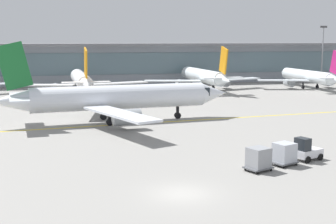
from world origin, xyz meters
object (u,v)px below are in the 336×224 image
(gate_airplane_3, at_px, (203,76))
(taxiing_regional_jet, at_px, (117,98))
(cargo_dolly_lead, at_px, (284,153))
(apron_light_mast_1, at_px, (322,51))
(gate_airplane_2, at_px, (81,80))
(gate_airplane_4, at_px, (308,76))
(baggage_tug, at_px, (306,151))
(cargo_dolly_trailing, at_px, (259,158))

(gate_airplane_3, height_order, taxiing_regional_jet, taxiing_regional_jet)
(cargo_dolly_lead, bearing_deg, apron_light_mast_1, 35.68)
(gate_airplane_2, bearing_deg, gate_airplane_4, -91.18)
(baggage_tug, bearing_deg, gate_airplane_4, 39.17)
(cargo_dolly_lead, xyz_separation_m, cargo_dolly_trailing, (-2.86, -1.12, 0.00))
(gate_airplane_3, xyz_separation_m, gate_airplane_4, (23.13, -2.61, -0.25))
(gate_airplane_4, xyz_separation_m, taxiing_regional_jet, (-45.69, -32.79, 0.59))
(gate_airplane_4, distance_m, cargo_dolly_trailing, 68.97)
(apron_light_mast_1, bearing_deg, gate_airplane_2, -167.20)
(taxiing_regional_jet, bearing_deg, baggage_tug, -64.34)
(gate_airplane_2, bearing_deg, cargo_dolly_lead, -167.53)
(gate_airplane_2, relative_size, gate_airplane_3, 1.00)
(baggage_tug, xyz_separation_m, cargo_dolly_trailing, (-5.52, -2.16, 0.16))
(gate_airplane_4, bearing_deg, taxiing_regional_jet, 124.80)
(gate_airplane_3, height_order, baggage_tug, gate_airplane_3)
(cargo_dolly_lead, bearing_deg, cargo_dolly_trailing, -180.00)
(gate_airplane_4, distance_m, cargo_dolly_lead, 66.50)
(gate_airplane_2, relative_size, apron_light_mast_1, 2.03)
(cargo_dolly_trailing, distance_m, apron_light_mast_1, 86.05)
(gate_airplane_2, xyz_separation_m, cargo_dolly_trailing, (11.66, -57.38, -1.74))
(taxiing_regional_jet, relative_size, cargo_dolly_lead, 12.44)
(gate_airplane_2, xyz_separation_m, taxiing_regional_jet, (3.13, -32.09, 0.34))
(gate_airplane_4, distance_m, taxiing_regional_jet, 56.24)
(gate_airplane_4, relative_size, cargo_dolly_lead, 10.06)
(gate_airplane_2, distance_m, baggage_tug, 57.87)
(gate_airplane_3, relative_size, taxiing_regional_jet, 0.89)
(baggage_tug, bearing_deg, taxiing_regional_jet, 99.93)
(gate_airplane_4, relative_size, taxiing_regional_jet, 0.81)
(gate_airplane_3, relative_size, apron_light_mast_1, 2.03)
(gate_airplane_2, height_order, baggage_tug, gate_airplane_2)
(gate_airplane_3, bearing_deg, baggage_tug, 168.47)
(baggage_tug, bearing_deg, cargo_dolly_lead, -180.00)
(gate_airplane_4, height_order, cargo_dolly_trailing, gate_airplane_4)
(taxiing_regional_jet, height_order, baggage_tug, taxiing_regional_jet)
(gate_airplane_3, xyz_separation_m, taxiing_regional_jet, (-22.55, -35.40, 0.34))
(taxiing_regional_jet, relative_size, apron_light_mast_1, 2.28)
(gate_airplane_4, xyz_separation_m, apron_light_mast_1, (11.05, 12.90, 5.06))
(baggage_tug, height_order, cargo_dolly_lead, baggage_tug)
(apron_light_mast_1, bearing_deg, cargo_dolly_trailing, -124.18)
(cargo_dolly_lead, distance_m, apron_light_mast_1, 83.54)
(taxiing_regional_jet, height_order, cargo_dolly_trailing, taxiing_regional_jet)
(cargo_dolly_lead, relative_size, apron_light_mast_1, 0.18)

